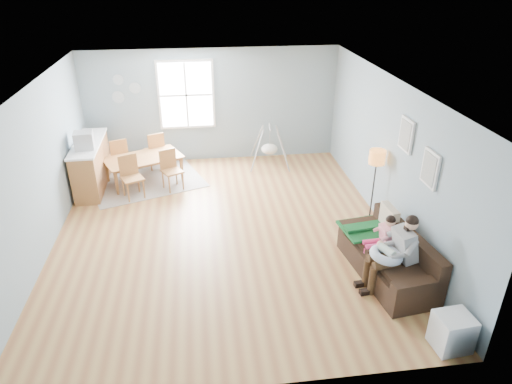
{
  "coord_description": "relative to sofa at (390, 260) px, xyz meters",
  "views": [
    {
      "loc": [
        -0.34,
        -7.2,
        4.46
      ],
      "look_at": [
        0.54,
        -0.46,
        1.0
      ],
      "focal_mm": 32.0,
      "sensor_mm": 36.0,
      "label": 1
    }
  ],
  "objects": [
    {
      "name": "room",
      "position": [
        -2.5,
        1.64,
        2.15
      ],
      "size": [
        8.4,
        9.4,
        3.9
      ],
      "color": "#A16239"
    },
    {
      "name": "window",
      "position": [
        -3.1,
        5.1,
        1.38
      ],
      "size": [
        1.32,
        0.08,
        1.62
      ],
      "color": "white",
      "rests_on": "room"
    },
    {
      "name": "pictures",
      "position": [
        0.46,
        0.59,
        1.58
      ],
      "size": [
        0.05,
        1.34,
        0.74
      ],
      "color": "white",
      "rests_on": "room"
    },
    {
      "name": "wall_plates",
      "position": [
        -4.51,
        5.11,
        1.56
      ],
      "size": [
        0.67,
        0.02,
        0.66
      ],
      "color": "#9BAEBA",
      "rests_on": "room"
    },
    {
      "name": "sofa",
      "position": [
        0.0,
        0.0,
        0.0
      ],
      "size": [
        1.05,
        1.98,
        0.77
      ],
      "color": "black",
      "rests_on": "room"
    },
    {
      "name": "green_throw",
      "position": [
        -0.15,
        0.62,
        0.22
      ],
      "size": [
        0.96,
        0.81,
        0.04
      ],
      "primitive_type": "cube",
      "rotation": [
        0.0,
        0.0,
        0.14
      ],
      "color": "#145A28",
      "rests_on": "sofa"
    },
    {
      "name": "beige_pillow",
      "position": [
        0.13,
        0.52,
        0.43
      ],
      "size": [
        0.16,
        0.46,
        0.46
      ],
      "primitive_type": "cube",
      "rotation": [
        0.0,
        0.0,
        0.06
      ],
      "color": "tan",
      "rests_on": "sofa"
    },
    {
      "name": "father",
      "position": [
        -0.09,
        -0.28,
        0.38
      ],
      "size": [
        0.87,
        0.43,
        1.21
      ],
      "color": "gray",
      "rests_on": "sofa"
    },
    {
      "name": "nursing_pillow",
      "position": [
        -0.23,
        -0.3,
        0.32
      ],
      "size": [
        0.54,
        0.53,
        0.2
      ],
      "primitive_type": "torus",
      "rotation": [
        0.0,
        0.14,
        0.08
      ],
      "color": "silver",
      "rests_on": "father"
    },
    {
      "name": "infant",
      "position": [
        -0.23,
        -0.27,
        0.4
      ],
      "size": [
        0.21,
        0.35,
        0.13
      ],
      "color": "silver",
      "rests_on": "nursing_pillow"
    },
    {
      "name": "toddler",
      "position": [
        -0.09,
        0.17,
        0.38
      ],
      "size": [
        0.5,
        0.26,
        0.78
      ],
      "color": "white",
      "rests_on": "sofa"
    },
    {
      "name": "floor_lamp",
      "position": [
        0.3,
        1.67,
        0.92
      ],
      "size": [
        0.29,
        0.29,
        1.44
      ],
      "color": "black",
      "rests_on": "room"
    },
    {
      "name": "storage_cube",
      "position": [
        0.19,
        -1.56,
        -0.02
      ],
      "size": [
        0.48,
        0.43,
        0.49
      ],
      "color": "white",
      "rests_on": "room"
    },
    {
      "name": "rug",
      "position": [
        -4.1,
        3.99,
        -0.26
      ],
      "size": [
        2.85,
        2.5,
        0.01
      ],
      "primitive_type": "cube",
      "rotation": [
        0.0,
        0.0,
        0.35
      ],
      "color": "gray",
      "rests_on": "room"
    },
    {
      "name": "dining_table",
      "position": [
        -4.1,
        3.99,
        0.02
      ],
      "size": [
        1.86,
        1.5,
        0.58
      ],
      "primitive_type": "imported",
      "rotation": [
        0.0,
        0.0,
        0.42
      ],
      "color": "olive",
      "rests_on": "rug"
    },
    {
      "name": "chair_sw",
      "position": [
        -4.31,
        3.29,
        0.24
      ],
      "size": [
        0.54,
        0.54,
        0.9
      ],
      "color": "#A35F38",
      "rests_on": "rug"
    },
    {
      "name": "chair_se",
      "position": [
        -3.51,
        3.58,
        0.22
      ],
      "size": [
        0.53,
        0.53,
        0.87
      ],
      "color": "#A35F38",
      "rests_on": "rug"
    },
    {
      "name": "chair_nw",
      "position": [
        -4.7,
        4.39,
        0.24
      ],
      "size": [
        0.53,
        0.53,
        0.9
      ],
      "color": "#A35F38",
      "rests_on": "rug"
    },
    {
      "name": "chair_ne",
      "position": [
        -3.9,
        4.68,
        0.24
      ],
      "size": [
        0.54,
        0.54,
        0.9
      ],
      "color": "#A35F38",
      "rests_on": "rug"
    },
    {
      "name": "counter",
      "position": [
        -5.2,
        3.86,
        0.25
      ],
      "size": [
        0.58,
        1.86,
        1.04
      ],
      "color": "olive",
      "rests_on": "room"
    },
    {
      "name": "monitor",
      "position": [
        -5.18,
        3.51,
        0.94
      ],
      "size": [
        0.41,
        0.39,
        0.35
      ],
      "color": "#A1A2A6",
      "rests_on": "counter"
    },
    {
      "name": "baby_swing",
      "position": [
        -1.2,
        4.54,
        0.16
      ],
      "size": [
        1.03,
        1.05,
        0.96
      ],
      "color": "#A1A2A6",
      "rests_on": "room"
    }
  ]
}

